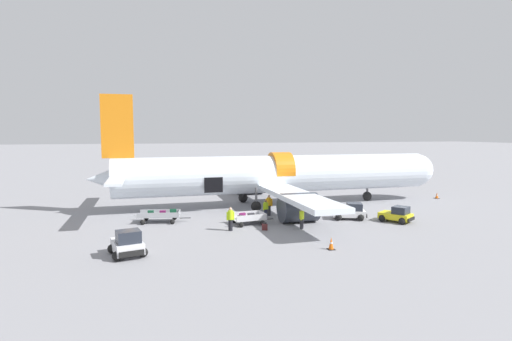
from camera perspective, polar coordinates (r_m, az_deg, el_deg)
ground_plane at (r=38.15m, az=2.18°, el=-5.64°), size 500.00×500.00×0.00m
airplane at (r=40.06m, az=2.82°, el=-0.67°), size 36.04×29.32×10.72m
baggage_tug_lead at (r=25.30m, az=-17.86°, el=-10.03°), size 2.38×2.84×1.60m
baggage_tug_mid at (r=34.95m, az=19.49°, el=-6.01°), size 2.63×2.91×1.32m
baggage_tug_rear at (r=34.94m, az=13.31°, el=-5.80°), size 3.10×2.49×1.39m
baggage_cart_loading at (r=32.24m, az=-1.05°, el=-6.87°), size 3.53×2.26×0.90m
baggage_cart_queued at (r=33.75m, az=-13.46°, el=-6.32°), size 4.32×2.38×1.05m
ground_crew_loader_a at (r=34.38m, az=1.39°, el=-5.44°), size 0.55×0.46×1.59m
ground_crew_loader_b at (r=35.39m, az=1.86°, el=-4.90°), size 0.64×0.51×1.84m
ground_crew_driver at (r=30.04m, az=-3.67°, el=-6.85°), size 0.61×0.42×1.76m
ground_crew_supervisor at (r=30.74m, az=6.55°, el=-6.77°), size 0.50×0.52×1.59m
suitcase_on_tarmac_upright at (r=30.27m, az=1.25°, el=-8.07°), size 0.46×0.31×0.59m
safety_cone_nose at (r=48.99m, az=24.43°, el=-3.29°), size 0.49×0.49×0.66m
safety_cone_engine_left at (r=25.85m, az=10.69°, el=-10.24°), size 0.45×0.45×0.78m
safety_cone_wingtip at (r=33.99m, az=7.99°, el=-6.61°), size 0.53×0.53×0.56m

